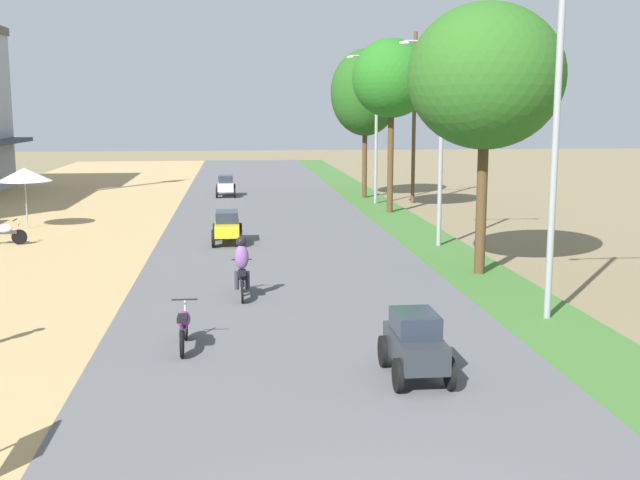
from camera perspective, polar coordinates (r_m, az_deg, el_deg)
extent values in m
cylinder|color=black|center=(30.96, -21.00, 0.21)|extent=(0.56, 0.06, 0.56)
cube|color=#333338|center=(31.10, -22.12, 0.51)|extent=(1.12, 0.12, 0.12)
ellipsoid|color=silver|center=(31.06, -22.00, 0.77)|extent=(0.64, 0.28, 0.32)
cylinder|color=#A5A8AD|center=(30.94, -21.14, 0.70)|extent=(0.26, 0.05, 0.68)
cylinder|color=black|center=(30.90, -21.29, 1.37)|extent=(0.04, 0.54, 0.04)
cylinder|color=#99999E|center=(35.04, -20.57, 2.52)|extent=(0.05, 0.05, 2.10)
cone|color=white|center=(34.93, -20.68, 4.47)|extent=(2.20, 2.20, 0.55)
cylinder|color=#4C351E|center=(24.03, 11.67, 3.13)|extent=(0.32, 0.32, 4.71)
ellipsoid|color=#285B1C|center=(23.91, 11.95, 11.56)|extent=(4.58, 4.58, 4.26)
cylinder|color=#4C351E|center=(37.96, 5.14, 6.04)|extent=(0.29, 0.29, 5.36)
ellipsoid|color=#22651C|center=(37.92, 5.23, 11.64)|extent=(3.74, 3.74, 3.71)
cylinder|color=#4C351E|center=(44.30, 3.26, 6.02)|extent=(0.27, 0.27, 4.54)
ellipsoid|color=#22531A|center=(44.23, 3.31, 10.65)|extent=(3.85, 3.85, 4.76)
cylinder|color=gray|center=(19.02, 16.70, 6.19)|extent=(0.16, 0.16, 7.93)
cylinder|color=gray|center=(28.67, 8.78, 6.94)|extent=(0.16, 0.16, 7.43)
cylinder|color=gray|center=(28.57, 7.57, 14.13)|extent=(1.40, 0.08, 0.08)
ellipsoid|color=silver|center=(28.41, 6.15, 14.04)|extent=(0.36, 0.20, 0.14)
cylinder|color=gray|center=(28.93, 10.35, 14.00)|extent=(1.40, 0.08, 0.08)
ellipsoid|color=silver|center=(29.13, 11.70, 13.79)|extent=(0.36, 0.20, 0.14)
cylinder|color=gray|center=(41.48, 4.11, 8.02)|extent=(0.16, 0.16, 7.79)
cylinder|color=gray|center=(41.43, 3.19, 13.21)|extent=(1.40, 0.08, 0.08)
ellipsoid|color=silver|center=(41.32, 2.21, 13.13)|extent=(0.36, 0.20, 0.14)
cylinder|color=gray|center=(41.68, 5.14, 13.17)|extent=(1.40, 0.08, 0.08)
ellipsoid|color=silver|center=(41.82, 6.11, 13.04)|extent=(0.36, 0.20, 0.14)
cylinder|color=brown|center=(42.29, 6.85, 8.74)|extent=(0.20, 0.20, 8.99)
cube|color=#473323|center=(42.43, 6.96, 14.14)|extent=(1.80, 0.10, 0.10)
cube|color=#282D33|center=(14.69, 6.93, -7.73)|extent=(0.84, 1.95, 0.50)
cube|color=#232B38|center=(14.61, 6.92, -5.99)|extent=(0.77, 1.10, 0.40)
cylinder|color=black|center=(14.24, 9.42, -9.53)|extent=(0.10, 0.60, 0.60)
cylinder|color=black|center=(14.03, 5.66, -9.75)|extent=(0.10, 0.60, 0.60)
cylinder|color=black|center=(15.53, 8.02, -7.88)|extent=(0.10, 0.60, 0.60)
cylinder|color=black|center=(15.33, 4.58, -8.04)|extent=(0.10, 0.60, 0.60)
cube|color=gold|center=(29.19, -6.76, 0.87)|extent=(0.88, 2.25, 0.44)
cube|color=#232B38|center=(29.23, -6.77, 1.71)|extent=(0.81, 1.30, 0.40)
cylinder|color=black|center=(30.04, -7.68, 0.60)|extent=(0.11, 0.64, 0.64)
cylinder|color=black|center=(30.03, -5.79, 0.64)|extent=(0.11, 0.64, 0.64)
cylinder|color=black|center=(28.44, -7.76, 0.10)|extent=(0.11, 0.64, 0.64)
cylinder|color=black|center=(28.43, -5.77, 0.14)|extent=(0.11, 0.64, 0.64)
cube|color=silver|center=(45.13, -6.86, 3.89)|extent=(0.88, 2.25, 0.44)
cube|color=#232B38|center=(45.19, -6.87, 4.43)|extent=(0.81, 1.30, 0.40)
cylinder|color=black|center=(45.97, -7.46, 3.67)|extent=(0.11, 0.64, 0.64)
cylinder|color=black|center=(45.95, -6.22, 3.69)|extent=(0.11, 0.64, 0.64)
cylinder|color=black|center=(44.36, -7.51, 3.46)|extent=(0.11, 0.64, 0.64)
cylinder|color=black|center=(44.34, -6.22, 3.48)|extent=(0.11, 0.64, 0.64)
cylinder|color=black|center=(17.22, -9.73, -6.26)|extent=(0.06, 0.56, 0.56)
cylinder|color=black|center=(16.03, -10.00, -7.45)|extent=(0.06, 0.56, 0.56)
cube|color=#333338|center=(16.57, -9.87, -6.24)|extent=(0.12, 1.12, 0.12)
ellipsoid|color=#8C1E8C|center=(16.61, -9.87, -5.70)|extent=(0.28, 0.64, 0.32)
cube|color=black|center=(16.24, -9.96, -5.62)|extent=(0.20, 0.44, 0.10)
cylinder|color=#A5A8AD|center=(17.09, -9.76, -5.44)|extent=(0.05, 0.26, 0.68)
cylinder|color=black|center=(16.94, -9.81, -4.28)|extent=(0.54, 0.04, 0.04)
cylinder|color=black|center=(21.44, -5.69, -3.04)|extent=(0.06, 0.56, 0.56)
cylinder|color=black|center=(20.23, -5.66, -3.79)|extent=(0.06, 0.56, 0.56)
cube|color=#333338|center=(20.80, -5.68, -2.92)|extent=(0.12, 1.12, 0.12)
ellipsoid|color=black|center=(20.85, -5.69, -2.50)|extent=(0.28, 0.64, 0.32)
cube|color=black|center=(20.47, -5.69, -2.38)|extent=(0.20, 0.44, 0.10)
cylinder|color=#A5A8AD|center=(21.33, -5.70, -2.36)|extent=(0.05, 0.26, 0.68)
cylinder|color=black|center=(21.20, -5.72, -1.42)|extent=(0.54, 0.04, 0.04)
ellipsoid|color=#724C8C|center=(20.47, -5.71, -1.24)|extent=(0.36, 0.28, 0.64)
sphere|color=black|center=(20.44, -5.73, -0.11)|extent=(0.28, 0.28, 0.28)
cylinder|color=#2D2D38|center=(20.70, -6.07, -2.93)|extent=(0.12, 0.12, 0.48)
cylinder|color=#2D2D38|center=(20.70, -5.29, -2.92)|extent=(0.12, 0.12, 0.48)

